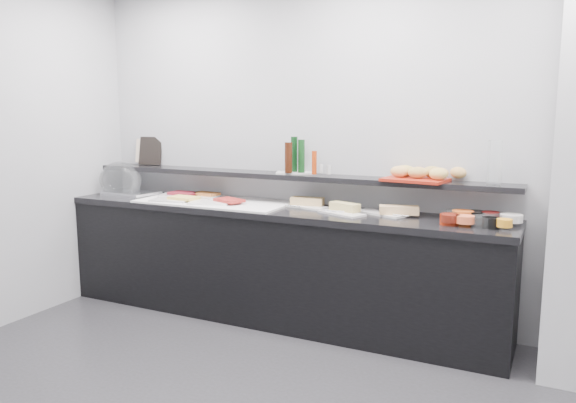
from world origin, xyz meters
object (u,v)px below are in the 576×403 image
at_px(sandwich_plate_mid, 342,213).
at_px(framed_print, 151,151).
at_px(bread_tray, 415,180).
at_px(cloche_base, 131,193).
at_px(carafe, 495,163).
at_px(condiment_tray, 295,173).

distance_m(sandwich_plate_mid, framed_print, 2.07).
xyz_separation_m(framed_print, bread_tray, (2.49, -0.14, -0.12)).
distance_m(cloche_base, carafe, 3.04).
xyz_separation_m(condiment_tray, carafe, (1.51, -0.07, 0.14)).
distance_m(framed_print, bread_tray, 2.50).
distance_m(condiment_tray, carafe, 1.52).
bearing_deg(cloche_base, bread_tray, 9.83).
bearing_deg(bread_tray, sandwich_plate_mid, -151.94).
height_order(sandwich_plate_mid, bread_tray, bread_tray).
bearing_deg(carafe, bread_tray, -179.08).
bearing_deg(sandwich_plate_mid, cloche_base, -157.87).
xyz_separation_m(sandwich_plate_mid, framed_print, (-2.01, 0.32, 0.37)).
relative_size(sandwich_plate_mid, carafe, 1.17).
height_order(framed_print, condiment_tray, framed_print).
relative_size(sandwich_plate_mid, bread_tray, 0.81).
bearing_deg(cloche_base, framed_print, 97.24).
bearing_deg(carafe, condiment_tray, 177.52).
xyz_separation_m(sandwich_plate_mid, carafe, (1.01, 0.19, 0.39)).
height_order(cloche_base, sandwich_plate_mid, cloche_base).
height_order(sandwich_plate_mid, condiment_tray, condiment_tray).
xyz_separation_m(cloche_base, condiment_tray, (1.50, 0.22, 0.24)).
height_order(sandwich_plate_mid, carafe, carafe).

